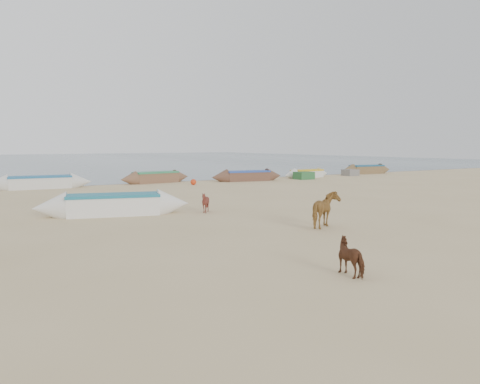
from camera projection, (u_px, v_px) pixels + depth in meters
name	position (u px, v px, depth m)	size (l,w,h in m)	color
ground	(299.00, 230.00, 16.59)	(140.00, 140.00, 0.00)	tan
sea	(17.00, 161.00, 85.93)	(160.00, 160.00, 0.00)	slate
cow_adult	(325.00, 210.00, 16.94)	(0.70, 1.54, 1.30)	olive
calf_front	(205.00, 202.00, 20.64)	(0.74, 0.84, 0.92)	#57231B
calf_right	(354.00, 257.00, 10.82)	(0.86, 0.73, 0.86)	#59301C
near_canoe	(113.00, 205.00, 19.99)	(6.49, 1.35, 0.91)	white
waterline_canoes	(107.00, 181.00, 33.49)	(57.40, 4.33, 0.90)	brown
beach_clutter	(182.00, 180.00, 35.57)	(44.87, 3.80, 0.64)	#2C6339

